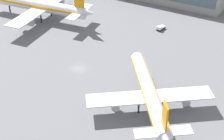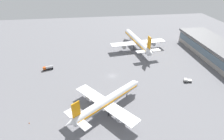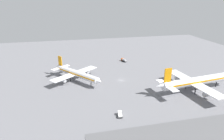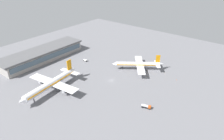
% 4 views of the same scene
% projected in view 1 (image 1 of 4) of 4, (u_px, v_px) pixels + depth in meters
% --- Properties ---
extents(ground, '(288.00, 288.00, 0.00)m').
position_uv_depth(ground, '(79.00, 69.00, 118.87)').
color(ground, slate).
extents(airplane_at_gate, '(33.10, 39.12, 14.05)m').
position_uv_depth(airplane_at_gate, '(149.00, 93.00, 98.71)').
color(airplane_at_gate, white).
rests_on(airplane_at_gate, ground).
extents(airplane_taxiing, '(55.58, 44.85, 16.92)m').
position_uv_depth(airplane_taxiing, '(39.00, 5.00, 150.72)').
color(airplane_taxiing, white).
rests_on(airplane_taxiing, ground).
extents(pushback_tractor, '(2.82, 4.66, 1.90)m').
position_uv_depth(pushback_tractor, '(161.00, 28.00, 143.75)').
color(pushback_tractor, black).
rests_on(pushback_tractor, ground).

